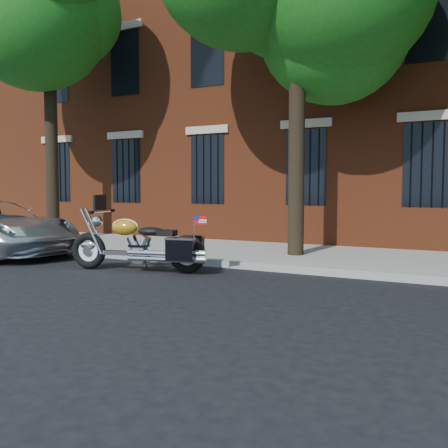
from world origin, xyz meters
The scene contains 6 objects.
ground centered at (0.00, 0.00, 0.00)m, with size 120.00×120.00×0.00m, color black.
curb centered at (0.00, 1.38, 0.07)m, with size 40.00×0.16×0.15m, color gray.
sidewalk centered at (0.00, 3.26, 0.07)m, with size 40.00×3.60×0.15m, color gray.
building centered at (0.00, 10.06, 6.00)m, with size 26.00×10.08×12.00m.
tree_left centered at (-7.08, 2.96, 6.18)m, with size 4.12×3.92×8.54m.
motorcycle centered at (-1.66, 0.14, 0.51)m, with size 3.00×1.23×1.50m.
Camera 1 is at (4.25, -7.73, 1.62)m, focal length 40.00 mm.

